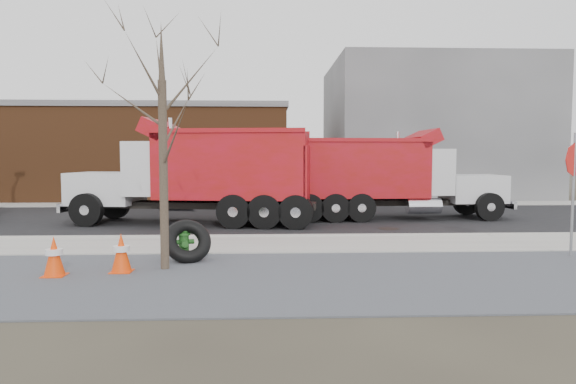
{
  "coord_description": "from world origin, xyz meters",
  "views": [
    {
      "loc": [
        -1.02,
        -13.48,
        2.42
      ],
      "look_at": [
        -0.42,
        1.11,
        1.4
      ],
      "focal_mm": 32.0,
      "sensor_mm": 36.0,
      "label": 1
    }
  ],
  "objects_px": {
    "dump_truck_red_a": "(388,174)",
    "dump_truck_red_b": "(203,172)",
    "fire_hydrant": "(184,244)",
    "truck_tire": "(187,241)",
    "stop_sign": "(574,173)"
  },
  "relations": [
    {
      "from": "stop_sign",
      "to": "dump_truck_red_a",
      "type": "height_order",
      "value": "dump_truck_red_a"
    },
    {
      "from": "dump_truck_red_a",
      "to": "dump_truck_red_b",
      "type": "bearing_deg",
      "value": -171.63
    },
    {
      "from": "fire_hydrant",
      "to": "stop_sign",
      "type": "bearing_deg",
      "value": -16.16
    },
    {
      "from": "fire_hydrant",
      "to": "truck_tire",
      "type": "bearing_deg",
      "value": -76.07
    },
    {
      "from": "dump_truck_red_a",
      "to": "dump_truck_red_b",
      "type": "distance_m",
      "value": 7.04
    },
    {
      "from": "fire_hydrant",
      "to": "truck_tire",
      "type": "height_order",
      "value": "truck_tire"
    },
    {
      "from": "truck_tire",
      "to": "dump_truck_red_b",
      "type": "height_order",
      "value": "dump_truck_red_b"
    },
    {
      "from": "truck_tire",
      "to": "stop_sign",
      "type": "relative_size",
      "value": 0.44
    },
    {
      "from": "truck_tire",
      "to": "stop_sign",
      "type": "xyz_separation_m",
      "value": [
        9.1,
        0.18,
        1.53
      ]
    },
    {
      "from": "dump_truck_red_a",
      "to": "dump_truck_red_b",
      "type": "height_order",
      "value": "dump_truck_red_b"
    },
    {
      "from": "stop_sign",
      "to": "truck_tire",
      "type": "bearing_deg",
      "value": 171.99
    },
    {
      "from": "dump_truck_red_b",
      "to": "dump_truck_red_a",
      "type": "bearing_deg",
      "value": -161.86
    },
    {
      "from": "truck_tire",
      "to": "dump_truck_red_a",
      "type": "distance_m",
      "value": 10.23
    },
    {
      "from": "dump_truck_red_a",
      "to": "fire_hydrant",
      "type": "bearing_deg",
      "value": -132.59
    },
    {
      "from": "dump_truck_red_b",
      "to": "stop_sign",
      "type": "bearing_deg",
      "value": 154.14
    }
  ]
}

